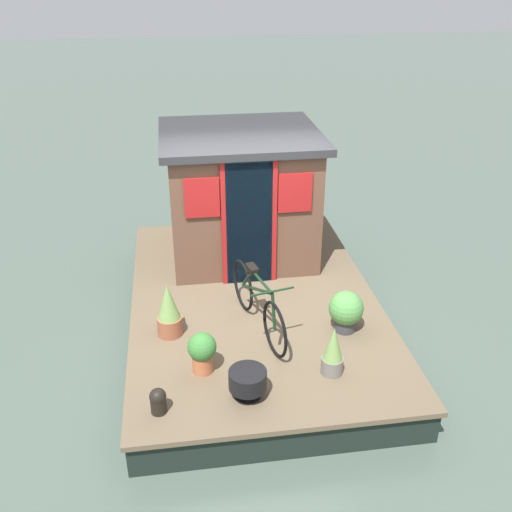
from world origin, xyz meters
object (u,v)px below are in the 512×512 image
Objects in this scene: potted_plant_mint at (333,352)px; mooring_bollard at (158,400)px; potted_plant_succulent at (346,310)px; charcoal_grill at (248,380)px; potted_plant_fern at (202,351)px; bicycle at (258,303)px; potted_plant_ivy at (169,311)px; houseboat_cabin at (241,194)px.

potted_plant_mint is 1.85m from mooring_bollard.
potted_plant_mint reaches higher than potted_plant_succulent.
charcoal_grill is (-0.25, 0.93, -0.07)m from potted_plant_mint.
potted_plant_succulent is (0.52, -1.71, 0.01)m from potted_plant_fern.
bicycle is at bearing -13.33° from charcoal_grill.
potted_plant_succulent is 2.43m from mooring_bollard.
potted_plant_fern is at bearing 80.50° from potted_plant_mint.
bicycle is at bearing 35.51° from potted_plant_mint.
mooring_bollard is (-1.30, 0.13, -0.17)m from potted_plant_ivy.
bicycle is 1.72m from mooring_bollard.
mooring_bollard is at bearing 140.49° from potted_plant_fern.
charcoal_grill is at bearing -138.40° from potted_plant_fern.
potted_plant_succulent is 1.31× the size of charcoal_grill.
houseboat_cabin reaches higher than mooring_bollard.
potted_plant_succulent reaches higher than charcoal_grill.
bicycle is at bearing -42.69° from mooring_bollard.
charcoal_grill is (-0.99, 1.29, -0.07)m from potted_plant_succulent.
potted_plant_mint is at bearing -75.24° from charcoal_grill.
potted_plant_mint is at bearing -99.50° from potted_plant_fern.
charcoal_grill is at bearing 104.76° from potted_plant_mint.
bicycle reaches higher than potted_plant_fern.
mooring_bollard is (-1.26, 1.16, -0.22)m from bicycle.
houseboat_cabin is at bearing -1.58° from bicycle.
houseboat_cabin reaches higher than potted_plant_mint.
houseboat_cabin is at bearing -20.39° from mooring_bollard.
bicycle reaches higher than potted_plant_mint.
charcoal_grill is at bearing 127.64° from potted_plant_succulent.
houseboat_cabin is 2.33m from potted_plant_ivy.
potted_plant_succulent is at bearing -156.32° from houseboat_cabin.
charcoal_grill is 0.89m from mooring_bollard.
charcoal_grill is at bearing -84.02° from mooring_bollard.
potted_plant_ivy reaches higher than potted_plant_mint.
bicycle reaches higher than mooring_bollard.
potted_plant_fern is at bearing -39.51° from mooring_bollard.
mooring_bollard is at bearing 137.31° from bicycle.
mooring_bollard is at bearing 100.55° from potted_plant_mint.
potted_plant_succulent is at bearing -25.49° from potted_plant_mint.
potted_plant_ivy is at bearing 60.19° from potted_plant_mint.
bicycle is 5.93× the size of mooring_bollard.
houseboat_cabin is at bearing -28.86° from potted_plant_ivy.
mooring_bollard is at bearing 174.23° from potted_plant_ivy.
houseboat_cabin reaches higher than potted_plant_succulent.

